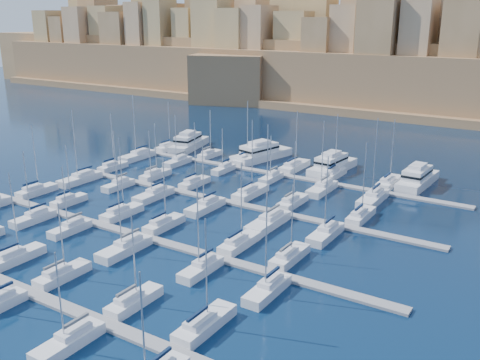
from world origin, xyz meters
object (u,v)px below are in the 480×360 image
Objects in this scene: motor_yacht_b at (261,153)px; motor_yacht_d at (417,178)px; sailboat_2 at (16,257)px; motor_yacht_a at (189,142)px; sailboat_4 at (134,301)px; motor_yacht_c at (332,165)px.

motor_yacht_d is at bearing -1.48° from motor_yacht_b.
sailboat_2 is at bearing -90.69° from motor_yacht_b.
motor_yacht_a and motor_yacht_d have the same top height.
sailboat_4 reaches higher than motor_yacht_a.
sailboat_4 is 70.33m from motor_yacht_c.
motor_yacht_a is at bearing 107.26° from sailboat_2.
motor_yacht_a is 1.08× the size of motor_yacht_d.
motor_yacht_c is at bearing 179.28° from motor_yacht_d.
motor_yacht_d is (19.85, -0.25, 0.00)m from motor_yacht_c.
motor_yacht_d is at bearing 76.55° from sailboat_4.
sailboat_4 is 0.75× the size of motor_yacht_c.
sailboat_2 is 80.75m from motor_yacht_d.
sailboat_2 is at bearing -72.74° from motor_yacht_a.
sailboat_4 is 71.98m from motor_yacht_d.
motor_yacht_b is (0.85, 70.87, 0.99)m from sailboat_2.
motor_yacht_d is at bearing -0.72° from motor_yacht_c.
motor_yacht_b is 1.17× the size of motor_yacht_d.
sailboat_4 is at bearing -72.10° from motor_yacht_b.
sailboat_4 is at bearing -87.46° from motor_yacht_c.
sailboat_2 is 70.88m from motor_yacht_b.
sailboat_2 reaches higher than sailboat_4.
sailboat_2 is 0.75× the size of motor_yacht_b.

